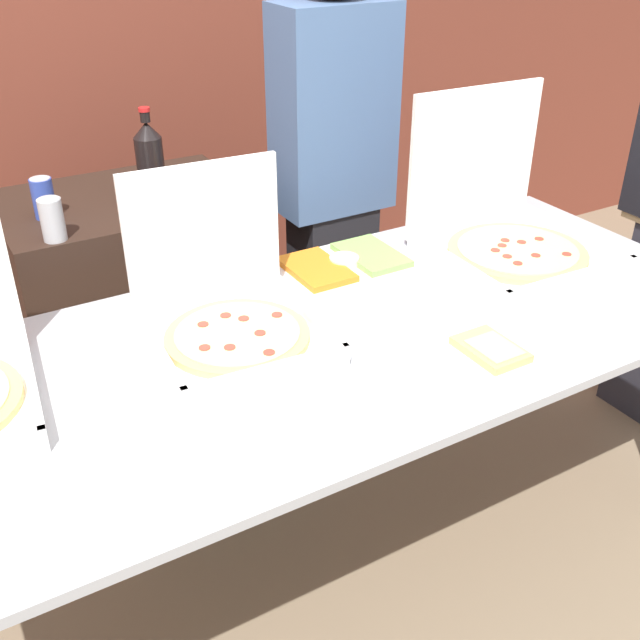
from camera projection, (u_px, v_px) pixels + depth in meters
ground_plane at (320, 570)px, 2.31m from camera, size 16.00×16.00×0.00m
brick_wall_behind at (98, 17)px, 2.89m from camera, size 10.00×0.06×2.80m
buffet_table at (320, 366)px, 1.93m from camera, size 2.35×0.96×0.85m
pizza_box_near_right at (229, 311)px, 1.86m from camera, size 0.43×0.45×0.41m
pizza_box_near_left at (506, 228)px, 2.29m from camera, size 0.50×0.51×0.47m
paper_plate_front_left at (491, 351)px, 1.81m from camera, size 0.22×0.22×0.03m
veggie_tray at (344, 267)px, 2.19m from camera, size 0.42×0.29×0.05m
sideboard_podium at (140, 324)px, 2.67m from camera, size 0.79×0.57×0.96m
soda_bottle at (150, 158)px, 2.37m from camera, size 0.09×0.09×0.28m
soda_can_silver at (52, 219)px, 2.10m from camera, size 0.07×0.07×0.12m
soda_can_colored at (43, 198)px, 2.24m from camera, size 0.07×0.07×0.12m
person_guest_plaid at (333, 185)px, 2.66m from camera, size 0.40×0.22×1.74m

